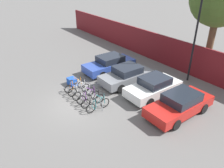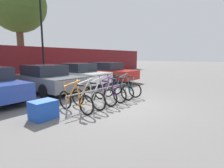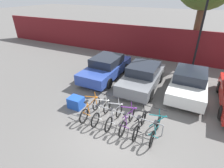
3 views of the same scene
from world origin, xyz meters
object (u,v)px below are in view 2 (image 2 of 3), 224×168
at_px(bike_rack, 101,90).
at_px(bicycle_silver, 99,95).
at_px(car_red, 107,72).
at_px(bicycle_black, 117,90).
at_px(bicycle_white, 88,98).
at_px(cargo_crate, 43,110).
at_px(car_grey, 46,79).
at_px(tree_behind_hoarding, 17,4).
at_px(bicycle_purple, 109,92).
at_px(bicycle_teal, 125,88).
at_px(bicycle_orange, 75,101).
at_px(lamp_post, 41,25).
at_px(car_white, 79,74).

height_order(bike_rack, bicycle_silver, bicycle_silver).
bearing_deg(car_red, bicycle_black, -135.84).
distance_m(bicycle_white, cargo_crate, 1.59).
xyz_separation_m(car_grey, car_red, (4.96, 0.04, 0.00)).
bearing_deg(tree_behind_hoarding, bike_rack, -100.41).
distance_m(bicycle_purple, bicycle_teal, 1.18).
height_order(bike_rack, car_grey, car_grey).
height_order(bicycle_silver, tree_behind_hoarding, tree_behind_hoarding).
height_order(bicycle_white, car_red, car_red).
bearing_deg(bicycle_white, bicycle_orange, 178.45).
bearing_deg(tree_behind_hoarding, lamp_post, -83.74).
bearing_deg(lamp_post, bicycle_orange, -115.20).
relative_size(bicycle_purple, lamp_post, 0.23).
xyz_separation_m(bicycle_white, lamp_post, (3.18, 7.97, 3.71)).
height_order(bike_rack, cargo_crate, bike_rack).
relative_size(bicycle_white, bicycle_purple, 1.00).
relative_size(bicycle_orange, car_white, 0.42).
bearing_deg(lamp_post, cargo_crate, -121.55).
relative_size(bike_rack, bicycle_teal, 2.06).
height_order(bike_rack, bicycle_teal, bicycle_teal).
height_order(bicycle_silver, car_red, car_red).
xyz_separation_m(bicycle_purple, tree_behind_hoarding, (1.64, 10.77, 5.60)).
bearing_deg(bicycle_silver, bicycle_orange, -178.86).
xyz_separation_m(bicycle_white, cargo_crate, (-1.57, 0.24, -0.10)).
bearing_deg(bicycle_orange, car_white, 50.24).
distance_m(bicycle_orange, car_red, 7.27).
bearing_deg(bicycle_black, bicycle_orange, 178.14).
distance_m(bicycle_purple, car_grey, 3.77).
bearing_deg(bicycle_purple, tree_behind_hoarding, 77.52).
height_order(lamp_post, tree_behind_hoarding, tree_behind_hoarding).
bearing_deg(bicycle_black, car_white, 68.84).
bearing_deg(cargo_crate, bicycle_teal, -3.48).
relative_size(bicycle_white, car_red, 0.38).
bearing_deg(bicycle_black, lamp_post, 78.16).
xyz_separation_m(bike_rack, car_white, (2.27, 3.89, 0.21)).
bearing_deg(car_white, bicycle_black, -109.31).
height_order(bicycle_purple, cargo_crate, bicycle_purple).
xyz_separation_m(car_red, lamp_post, (-2.47, 4.22, 3.39)).
relative_size(bike_rack, bicycle_black, 2.06).
xyz_separation_m(car_white, tree_behind_hoarding, (-0.32, 6.73, 5.28)).
bearing_deg(bicycle_teal, tree_behind_hoarding, 85.87).
height_order(bicycle_white, lamp_post, lamp_post).
bearing_deg(bicycle_white, lamp_post, 66.73).
distance_m(bike_rack, bicycle_purple, 0.36).
relative_size(bike_rack, bicycle_silver, 2.06).
distance_m(bicycle_purple, tree_behind_hoarding, 12.25).
height_order(car_white, lamp_post, lamp_post).
height_order(car_grey, car_white, same).
relative_size(bicycle_white, cargo_crate, 2.44).
bearing_deg(cargo_crate, bicycle_silver, -6.29).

